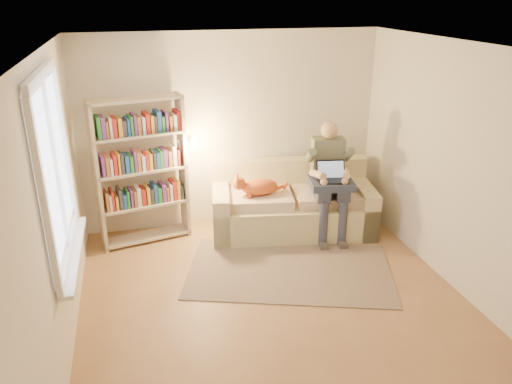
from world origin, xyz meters
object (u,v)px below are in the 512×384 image
object	(u,v)px
sofa	(292,207)
cat	(255,187)
person	(329,173)
laptop	(333,175)
bookshelf	(141,165)

from	to	relation	value
sofa	cat	bearing A→B (deg)	-165.23
person	laptop	distance (m)	0.13
sofa	person	size ratio (longest dim) A/B	1.50
person	cat	distance (m)	0.98
laptop	person	bearing A→B (deg)	95.49
sofa	cat	world-z (taller)	sofa
sofa	laptop	distance (m)	0.77
bookshelf	laptop	bearing A→B (deg)	-24.46
person	bookshelf	world-z (taller)	bookshelf
sofa	person	bearing A→B (deg)	-19.48
person	cat	xyz separation A→B (m)	(-0.95, 0.18, -0.16)
laptop	bookshelf	world-z (taller)	bookshelf
bookshelf	sofa	bearing A→B (deg)	-16.58
sofa	person	xyz separation A→B (m)	(0.42, -0.23, 0.52)
bookshelf	person	bearing A→B (deg)	-21.31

